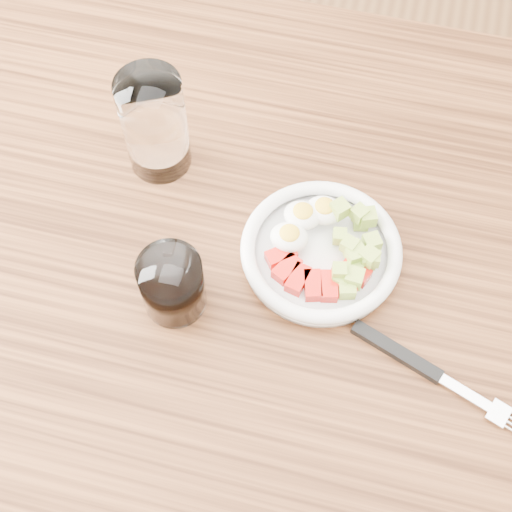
# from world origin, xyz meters

# --- Properties ---
(ground) EXTENTS (4.00, 4.00, 0.00)m
(ground) POSITION_xyz_m (0.00, 0.00, 0.00)
(ground) COLOR brown
(ground) RESTS_ON ground
(dining_table) EXTENTS (1.50, 0.90, 0.77)m
(dining_table) POSITION_xyz_m (0.00, 0.00, 0.67)
(dining_table) COLOR brown
(dining_table) RESTS_ON ground
(bowl) EXTENTS (0.19, 0.19, 0.05)m
(bowl) POSITION_xyz_m (0.06, 0.04, 0.79)
(bowl) COLOR white
(bowl) RESTS_ON dining_table
(fork) EXTENTS (0.21, 0.09, 0.01)m
(fork) POSITION_xyz_m (0.19, -0.06, 0.78)
(fork) COLOR black
(fork) RESTS_ON dining_table
(water_glass) EXTENTS (0.08, 0.08, 0.14)m
(water_glass) POSITION_xyz_m (-0.16, 0.13, 0.84)
(water_glass) COLOR white
(water_glass) RESTS_ON dining_table
(coffee_glass) EXTENTS (0.07, 0.07, 0.08)m
(coffee_glass) POSITION_xyz_m (-0.09, -0.05, 0.81)
(coffee_glass) COLOR white
(coffee_glass) RESTS_ON dining_table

